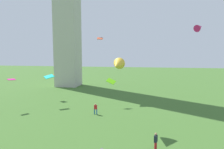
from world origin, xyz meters
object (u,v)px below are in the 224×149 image
object	(u,v)px
kite_flying_0	(49,77)
kite_flying_5	(51,75)
person_2	(96,108)
kite_flying_7	(111,81)
kite_flying_2	(11,79)
kite_flying_1	(117,65)
kite_flying_6	(100,38)
person_1	(156,140)
kite_flying_4	(199,27)
kite_flying_3	(120,60)

from	to	relation	value
kite_flying_0	kite_flying_5	size ratio (longest dim) A/B	1.14
person_2	kite_flying_7	bearing A→B (deg)	78.05
kite_flying_2	kite_flying_5	xyz separation A→B (m)	(2.56, 8.26, -0.14)
kite_flying_1	kite_flying_7	bearing A→B (deg)	109.52
kite_flying_6	kite_flying_7	xyz separation A→B (m)	(3.37, -5.94, -7.78)
kite_flying_0	kite_flying_2	xyz separation A→B (m)	(-4.58, -3.69, -0.13)
person_2	kite_flying_1	distance (m)	9.03
kite_flying_2	kite_flying_7	bearing A→B (deg)	145.08
kite_flying_1	kite_flying_2	size ratio (longest dim) A/B	1.69
kite_flying_1	kite_flying_2	xyz separation A→B (m)	(-17.92, 4.78, -2.80)
person_2	kite_flying_7	xyz separation A→B (m)	(1.30, 5.67, 3.31)
person_2	kite_flying_5	distance (m)	14.76
person_1	kite_flying_5	distance (m)	27.29
kite_flying_4	kite_flying_5	xyz separation A→B (m)	(-24.45, 13.02, -7.17)
kite_flying_0	kite_flying_5	world-z (taller)	kite_flying_0
kite_flying_0	kite_flying_6	distance (m)	12.67
person_1	kite_flying_3	bearing A→B (deg)	-146.47
person_1	kite_flying_7	size ratio (longest dim) A/B	0.99
kite_flying_2	kite_flying_5	bearing A→B (deg)	-161.55
kite_flying_3	kite_flying_6	bearing A→B (deg)	-23.02
kite_flying_2	person_2	bearing A→B (deg)	124.49
kite_flying_1	kite_flying_3	size ratio (longest dim) A/B	0.86
kite_flying_5	kite_flying_6	distance (m)	12.22
person_1	kite_flying_6	world-z (taller)	kite_flying_6
person_1	kite_flying_6	size ratio (longest dim) A/B	0.97
kite_flying_2	kite_flying_3	xyz separation A→B (m)	(16.09, 10.15, 2.81)
person_1	kite_flying_3	size ratio (longest dim) A/B	0.63
kite_flying_3	kite_flying_6	size ratio (longest dim) A/B	1.53
kite_flying_5	kite_flying_0	bearing A→B (deg)	-34.13
kite_flying_6	kite_flying_7	bearing A→B (deg)	-159.99
kite_flying_5	kite_flying_1	bearing A→B (deg)	-8.31
kite_flying_2	kite_flying_6	distance (m)	17.90
kite_flying_3	person_1	bearing A→B (deg)	99.69
person_2	kite_flying_6	world-z (taller)	kite_flying_6
kite_flying_2	kite_flying_5	distance (m)	8.65
kite_flying_5	person_1	bearing A→B (deg)	-10.79
kite_flying_2	kite_flying_4	size ratio (longest dim) A/B	0.92
person_2	kite_flying_4	xyz separation A→B (m)	(13.04, -4.47, 11.00)
kite_flying_4	kite_flying_6	bearing A→B (deg)	-7.33
kite_flying_5	kite_flying_7	bearing A→B (deg)	19.22
kite_flying_5	kite_flying_4	bearing A→B (deg)	3.96
kite_flying_3	kite_flying_1	bearing A→B (deg)	89.40
kite_flying_1	kite_flying_7	size ratio (longest dim) A/B	1.35
person_1	kite_flying_0	bearing A→B (deg)	-111.49
kite_flying_3	kite_flying_5	distance (m)	13.98
kite_flying_3	kite_flying_5	bearing A→B (deg)	0.40
kite_flying_0	kite_flying_5	bearing A→B (deg)	-114.22
person_2	kite_flying_4	bearing A→B (deg)	-18.02
person_1	kite_flying_2	distance (m)	24.87
kite_flying_2	kite_flying_4	xyz separation A→B (m)	(27.01, -4.76, 7.03)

